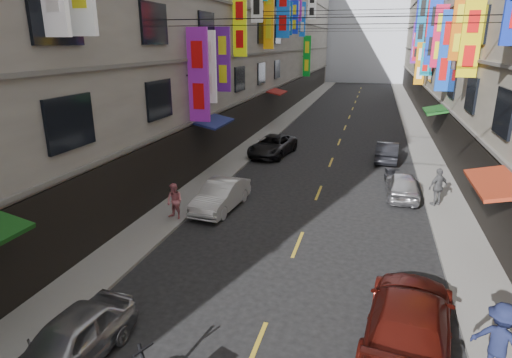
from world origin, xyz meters
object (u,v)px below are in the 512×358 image
Objects in this scene: pedestrian_lfar at (175,201)px; car_left_near at (69,343)px; car_right_near at (409,319)px; pedestrian_rfar at (438,187)px; car_right_mid at (403,185)px; car_left_far at (273,146)px; car_left_mid at (221,195)px; car_right_far at (387,152)px; pedestrian_rnear at (500,341)px; scooter_far_right at (390,178)px.

car_left_near is at bearing -63.51° from pedestrian_lfar.
pedestrian_rfar is (1.84, 10.21, 0.27)m from car_right_near.
car_right_mid is 10.93m from pedestrian_lfar.
pedestrian_rfar is at bearing -29.54° from car_left_far.
pedestrian_lfar reaches higher than car_left_near.
car_left_far reaches higher than car_right_mid.
pedestrian_rfar is at bearing -93.14° from car_right_near.
car_left_mid is 12.93m from car_right_far.
car_right_near is 1.97m from pedestrian_rnear.
car_right_near reaches higher than car_left_mid.
car_left_far is at bearing 100.43° from pedestrian_lfar.
scooter_far_right is 0.45× the size of car_left_mid.
car_right_far is (7.40, 10.60, -0.03)m from car_left_mid.
car_left_near reaches higher than car_right_far.
car_left_near is at bearing -84.98° from car_left_mid.
car_right_far is (7.40, 20.87, -0.00)m from car_left_near.
pedestrian_rfar is at bearing 108.08° from car_right_far.
scooter_far_right is 8.80m from car_left_far.
car_right_mid is 2.04× the size of pedestrian_rnear.
car_left_far reaches higher than car_right_far.
car_left_far is at bearing -32.81° from pedestrian_rnear.
car_right_far is (-0.07, 5.09, 0.19)m from scooter_far_right.
car_right_mid reaches higher than scooter_far_right.
car_left_mid is at bearing -37.20° from car_right_near.
car_left_far is 7.41m from car_right_far.
car_left_mid reaches higher than scooter_far_right.
car_right_far reaches higher than scooter_far_right.
car_left_near is 20.44m from car_left_far.
car_left_far is 3.07× the size of pedestrian_lfar.
car_left_mid is 0.84× the size of car_left_far.
car_right_far is 2.18× the size of pedestrian_rfar.
car_left_mid is 1.04× the size of car_right_far.
car_left_near is 8.13m from car_right_near.
pedestrian_lfar is at bearing -122.78° from car_left_mid.
scooter_far_right is 17.46m from car_left_near.
car_left_near is 9.64m from pedestrian_rnear.
scooter_far_right is 12.93m from car_right_near.
pedestrian_lfar is at bearing 103.84° from car_left_near.
pedestrian_rnear is at bearing 84.76° from scooter_far_right.
scooter_far_right is 13.82m from pedestrian_rnear.
car_right_near is (7.61, -17.58, 0.07)m from car_left_far.
pedestrian_rnear is (1.93, -13.67, 0.59)m from scooter_far_right.
car_left_far is 20.60m from pedestrian_rnear.
car_left_far is at bearing 95.02° from car_left_mid.
pedestrian_rnear reaches higher than pedestrian_lfar.
pedestrian_rfar reaches higher than car_left_far.
car_left_near is at bearing -81.58° from car_left_far.
car_left_far is at bearing -45.23° from scooter_far_right.
pedestrian_rnear is at bearing -54.42° from car_left_far.
car_left_mid is 8.84m from car_right_mid.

